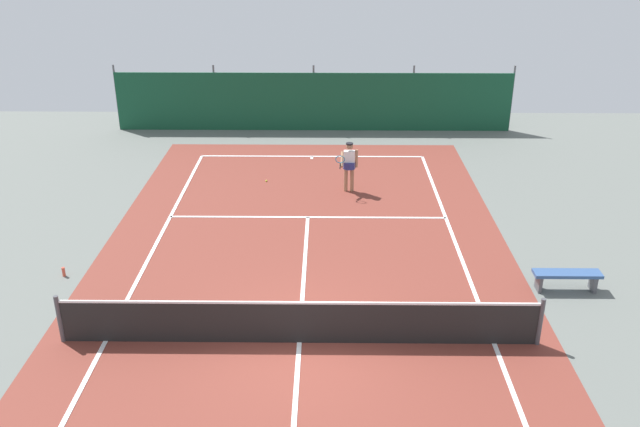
{
  "coord_description": "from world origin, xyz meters",
  "views": [
    {
      "loc": [
        0.57,
        -11.9,
        8.31
      ],
      "look_at": [
        0.38,
        4.68,
        0.9
      ],
      "focal_mm": 37.88,
      "sensor_mm": 36.0,
      "label": 1
    }
  ],
  "objects_px": {
    "courtside_bench": "(567,276)",
    "parked_car": "(335,97)",
    "tennis_net": "(299,322)",
    "water_bottle": "(64,272)",
    "tennis_player": "(349,163)",
    "tennis_ball_near_player": "(266,181)"
  },
  "relations": [
    {
      "from": "tennis_player",
      "to": "tennis_ball_near_player",
      "type": "bearing_deg",
      "value": -13.5
    },
    {
      "from": "tennis_ball_near_player",
      "to": "courtside_bench",
      "type": "relative_size",
      "value": 0.04
    },
    {
      "from": "tennis_player",
      "to": "tennis_ball_near_player",
      "type": "xyz_separation_m",
      "value": [
        -2.75,
        0.81,
        -0.93
      ]
    },
    {
      "from": "tennis_net",
      "to": "tennis_player",
      "type": "height_order",
      "value": "tennis_player"
    },
    {
      "from": "tennis_net",
      "to": "courtside_bench",
      "type": "distance_m",
      "value": 6.7
    },
    {
      "from": "tennis_ball_near_player",
      "to": "courtside_bench",
      "type": "xyz_separation_m",
      "value": [
        7.79,
        -7.06,
        0.34
      ]
    },
    {
      "from": "tennis_net",
      "to": "parked_car",
      "type": "distance_m",
      "value": 17.49
    },
    {
      "from": "courtside_bench",
      "to": "parked_car",
      "type": "bearing_deg",
      "value": 109.5
    },
    {
      "from": "tennis_net",
      "to": "tennis_player",
      "type": "xyz_separation_m",
      "value": [
        1.27,
        8.5,
        0.45
      ]
    },
    {
      "from": "tennis_net",
      "to": "tennis_ball_near_player",
      "type": "xyz_separation_m",
      "value": [
        -1.48,
        9.3,
        -0.48
      ]
    },
    {
      "from": "tennis_player",
      "to": "water_bottle",
      "type": "distance_m",
      "value": 9.28
    },
    {
      "from": "tennis_net",
      "to": "tennis_ball_near_player",
      "type": "distance_m",
      "value": 9.43
    },
    {
      "from": "parked_car",
      "to": "water_bottle",
      "type": "xyz_separation_m",
      "value": [
        -6.91,
        -14.68,
        -0.72
      ]
    },
    {
      "from": "tennis_player",
      "to": "parked_car",
      "type": "xyz_separation_m",
      "value": [
        -0.35,
        8.97,
        -0.12
      ]
    },
    {
      "from": "tennis_player",
      "to": "courtside_bench",
      "type": "xyz_separation_m",
      "value": [
        5.04,
        -6.26,
        -0.59
      ]
    },
    {
      "from": "water_bottle",
      "to": "parked_car",
      "type": "bearing_deg",
      "value": 64.78
    },
    {
      "from": "tennis_net",
      "to": "parked_car",
      "type": "xyz_separation_m",
      "value": [
        0.92,
        17.46,
        0.33
      ]
    },
    {
      "from": "tennis_player",
      "to": "tennis_ball_near_player",
      "type": "distance_m",
      "value": 3.02
    },
    {
      "from": "tennis_player",
      "to": "tennis_ball_near_player",
      "type": "height_order",
      "value": "tennis_player"
    },
    {
      "from": "tennis_ball_near_player",
      "to": "parked_car",
      "type": "xyz_separation_m",
      "value": [
        2.4,
        8.16,
        0.81
      ]
    },
    {
      "from": "tennis_net",
      "to": "water_bottle",
      "type": "relative_size",
      "value": 42.17
    },
    {
      "from": "water_bottle",
      "to": "tennis_ball_near_player",
      "type": "bearing_deg",
      "value": 55.31
    }
  ]
}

